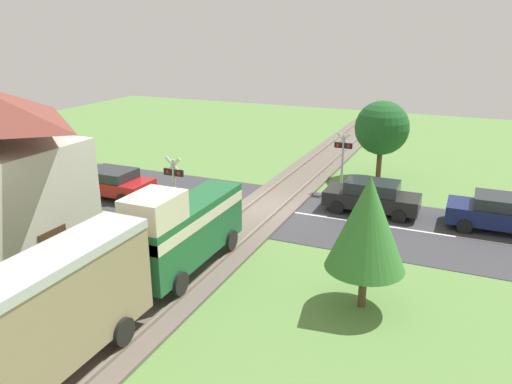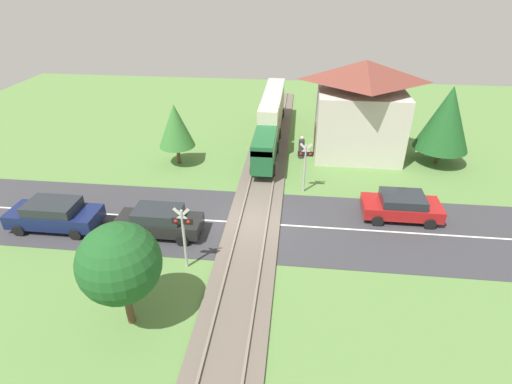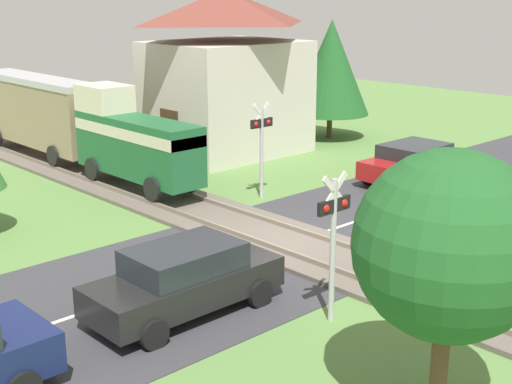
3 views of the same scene
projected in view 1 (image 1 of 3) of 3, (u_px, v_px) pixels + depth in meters
The scene contains 12 objects.
ground_plane at pixel (267, 209), 23.24m from camera, with size 60.00×60.00×0.00m, color #5B8442.
road_surface at pixel (267, 208), 23.24m from camera, with size 48.00×6.40×0.02m.
track_bed at pixel (267, 207), 23.22m from camera, with size 2.80×48.00×0.24m.
train at pixel (107, 277), 13.05m from camera, with size 1.58×13.44×3.18m.
car_near_crossing at pixel (372, 196), 22.53m from camera, with size 4.21×1.82×1.49m.
car_far_side at pixel (112, 182), 24.68m from camera, with size 4.04×2.06×1.39m.
car_behind_queue at pixel (506, 213), 20.45m from camera, with size 4.56×2.00×1.51m.
crossing_signal_west_approach at pixel (343, 155), 24.88m from camera, with size 0.90×0.18×3.11m.
crossing_signal_east_approach at pixel (174, 183), 20.34m from camera, with size 0.90×0.18×3.11m.
pedestrian_by_station at pixel (103, 260), 16.51m from camera, with size 0.40×0.40×1.61m.
tree_roadside_hedge at pixel (368, 223), 14.34m from camera, with size 2.37×2.37×4.14m.
tree_beyond_track at pixel (382, 128), 27.03m from camera, with size 2.93×2.93×4.31m.
Camera 1 is at (-8.24, 20.18, 8.12)m, focal length 35.00 mm.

